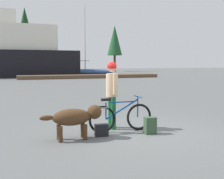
{
  "coord_description": "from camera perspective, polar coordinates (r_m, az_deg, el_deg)",
  "views": [
    {
      "loc": [
        -2.91,
        -6.31,
        1.76
      ],
      "look_at": [
        -0.34,
        0.91,
        1.03
      ],
      "focal_mm": 44.34,
      "sensor_mm": 36.0,
      "label": 1
    }
  ],
  "objects": [
    {
      "name": "sailboat_moored",
      "position": [
        39.51,
        -5.54,
        3.61
      ],
      "size": [
        8.28,
        2.32,
        9.7
      ],
      "color": "navy",
      "rests_on": "ground_plane"
    },
    {
      "name": "dock_pier",
      "position": [
        32.9,
        -4.51,
        2.72
      ],
      "size": [
        16.55,
        2.54,
        0.4
      ],
      "primitive_type": "cube",
      "color": "brown",
      "rests_on": "ground_plane"
    },
    {
      "name": "pine_tree_far_right",
      "position": [
        59.23,
        0.55,
        10.05
      ],
      "size": [
        3.14,
        3.14,
        9.7
      ],
      "color": "#4C331E",
      "rests_on": "ground_plane"
    },
    {
      "name": "pine_tree_center",
      "position": [
        53.72,
        -17.5,
        11.37
      ],
      "size": [
        4.14,
        4.14,
        11.8
      ],
      "color": "#4C331E",
      "rests_on": "ground_plane"
    },
    {
      "name": "dog",
      "position": [
        6.45,
        -7.54,
        -5.68
      ],
      "size": [
        1.44,
        0.45,
        0.79
      ],
      "color": "#472D19",
      "rests_on": "ground_plane"
    },
    {
      "name": "person_cyclist",
      "position": [
        7.39,
        -0.02,
        0.29
      ],
      "size": [
        0.32,
        0.53,
        1.8
      ],
      "color": "#19592D",
      "rests_on": "ground_plane"
    },
    {
      "name": "backpack",
      "position": [
        7.02,
        7.87,
        -7.35
      ],
      "size": [
        0.29,
        0.22,
        0.42
      ],
      "primitive_type": "cube",
      "rotation": [
        0.0,
        0.0,
        -0.07
      ],
      "color": "#334C33",
      "rests_on": "ground_plane"
    },
    {
      "name": "bicycle",
      "position": [
        7.14,
        1.76,
        -5.7
      ],
      "size": [
        1.72,
        0.44,
        0.9
      ],
      "color": "black",
      "rests_on": "ground_plane"
    },
    {
      "name": "handbag_pannier",
      "position": [
        6.76,
        -2.19,
        -8.38
      ],
      "size": [
        0.34,
        0.21,
        0.29
      ],
      "primitive_type": "cube",
      "rotation": [
        0.0,
        0.0,
        -0.11
      ],
      "color": "black",
      "rests_on": "ground_plane"
    },
    {
      "name": "ground_plane",
      "position": [
        7.17,
        5.07,
        -8.79
      ],
      "size": [
        160.0,
        160.0,
        0.0
      ],
      "primitive_type": "plane",
      "color": "#595B5B"
    }
  ]
}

